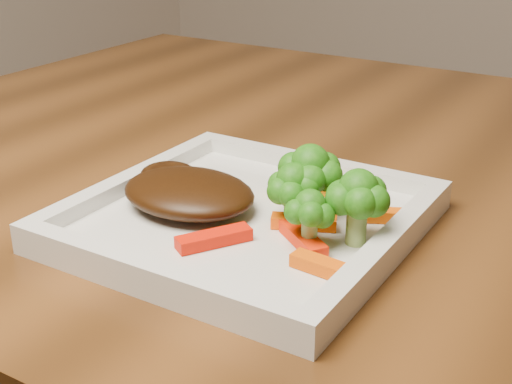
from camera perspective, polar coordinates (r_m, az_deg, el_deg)
The scene contains 12 objects.
plate at distance 0.61m, azimuth -0.80°, elevation -2.48°, with size 0.27×0.27×0.01m, color silver.
steak at distance 0.62m, azimuth -5.40°, elevation -0.05°, with size 0.12×0.09×0.03m, color #321907.
broccoli_0 at distance 0.59m, azimuth 4.32°, elevation 1.02°, with size 0.06×0.06×0.07m, color #147918, non-canonical shape.
broccoli_1 at distance 0.55m, azimuth 8.13°, elevation -1.09°, with size 0.06×0.06×0.06m, color #185F0F, non-canonical shape.
broccoli_2 at distance 0.54m, azimuth 4.33°, elevation -1.68°, with size 0.05×0.05×0.06m, color #2C6B11, non-canonical shape.
broccoli_3 at distance 0.58m, azimuth 2.97°, elevation 0.09°, with size 0.05×0.05×0.06m, color #136010, non-canonical shape.
carrot_1 at distance 0.52m, azimuth 5.57°, elevation -6.01°, with size 0.05×0.01×0.01m, color #E95203.
carrot_2 at distance 0.56m, azimuth -3.38°, elevation -3.72°, with size 0.06×0.02×0.01m, color red.
carrot_3 at distance 0.61m, azimuth 10.33°, elevation -1.85°, with size 0.05×0.01×0.01m, color #E25203.
carrot_4 at distance 0.65m, azimuth 3.84°, elevation 0.25°, with size 0.06×0.02×0.01m, color orange.
carrot_5 at distance 0.56m, azimuth 3.77°, elevation -3.76°, with size 0.06×0.02×0.01m, color #FF2704.
carrot_6 at distance 0.59m, azimuth 3.85°, elevation -2.41°, with size 0.05×0.01×0.01m, color #FF5404.
Camera 1 is at (0.09, -0.71, 1.02)m, focal length 50.00 mm.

